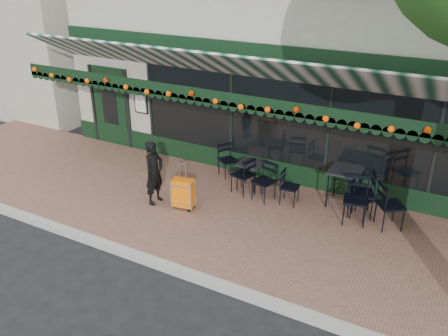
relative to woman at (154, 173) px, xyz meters
The scene contains 17 objects.
ground 2.51m from the woman, 45.25° to the right, with size 80.00×80.00×0.00m, color black.
sidewalk 1.87m from the woman, 11.02° to the left, with size 18.00×4.00×0.15m, color brown.
curb 2.54m from the woman, 46.59° to the right, with size 18.00×0.16×0.15m, color #9E9E99.
restaurant_building 6.53m from the woman, 74.90° to the left, with size 12.00×9.60×4.50m.
neighbor_building_left 13.07m from the woman, 150.85° to the left, with size 12.00×8.00×4.80m, color #B0AB9B.
woman is the anchor object (origin of this frame).
suitcase 0.78m from the woman, ahead, with size 0.49×0.33×1.05m.
cafe_table_a 4.08m from the woman, 26.99° to the left, with size 0.67×0.67×0.83m.
cafe_table_b 2.20m from the woman, 45.02° to the left, with size 0.54×0.54×0.66m.
chair_a_left 4.37m from the woman, 21.24° to the left, with size 0.50×0.50×0.99m, color black, non-canonical shape.
chair_a_right 4.37m from the woman, 19.83° to the left, with size 0.42×0.42×0.85m, color black, non-canonical shape.
chair_a_front 4.23m from the woman, 17.03° to the left, with size 0.49×0.49×0.99m, color black, non-canonical shape.
chair_a_extra 4.90m from the woman, 16.36° to the left, with size 0.48×0.48×0.96m, color black, non-canonical shape.
chair_b_left 2.00m from the woman, 41.86° to the left, with size 0.44×0.44×0.88m, color black, non-canonical shape.
chair_b_right 2.94m from the woman, 27.49° to the left, with size 0.39×0.39×0.78m, color black, non-canonical shape.
chair_b_front 2.40m from the woman, 31.44° to the left, with size 0.44×0.44×0.87m, color black, non-canonical shape.
chair_solo 2.12m from the woman, 68.75° to the left, with size 0.40×0.40×0.81m, color black, non-canonical shape.
Camera 1 is at (4.04, -5.68, 5.20)m, focal length 38.00 mm.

